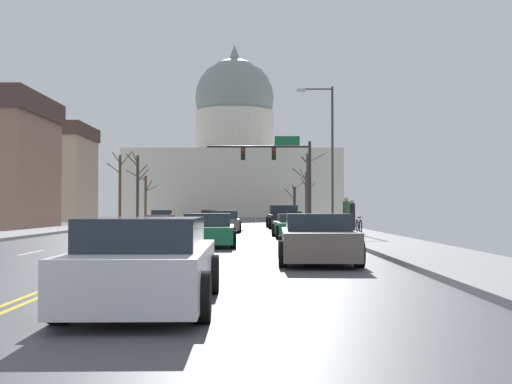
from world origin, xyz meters
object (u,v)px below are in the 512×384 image
pickup_truck_near_00 (286,218)px  bicycle_parked (361,226)px  sedan_near_03 (211,231)px  pedestrian_00 (349,213)px  sedan_near_05 (149,264)px  sedan_near_04 (320,240)px  sedan_oncoming_01 (212,215)px  street_lamp_right (330,145)px  signal_gantry (283,162)px  sedan_near_02 (297,226)px  pedestrian_01 (354,213)px  sedan_oncoming_00 (164,217)px  sedan_near_01 (227,222)px

pickup_truck_near_00 → bicycle_parked: pickup_truck_near_00 is taller
sedan_near_03 → pedestrian_00: bearing=52.0°
sedan_near_03 → sedan_near_05: 14.27m
sedan_near_04 → pedestrian_00: size_ratio=2.54×
sedan_oncoming_01 → street_lamp_right: bearing=-73.2°
street_lamp_right → sedan_near_05: size_ratio=1.99×
sedan_near_04 → sedan_oncoming_01: bearing=97.0°
street_lamp_right → sedan_near_03: street_lamp_right is taller
pickup_truck_near_00 → sedan_near_03: pickup_truck_near_00 is taller
sedan_near_04 → bicycle_parked: size_ratio=2.58×
pedestrian_00 → signal_gantry: bearing=98.3°
signal_gantry → sedan_near_04: signal_gantry is taller
sedan_near_02 → bicycle_parked: bearing=28.5°
sedan_oncoming_01 → bicycle_parked: 40.39m
street_lamp_right → bicycle_parked: 8.77m
pedestrian_01 → bicycle_parked: pedestrian_01 is taller
sedan_oncoming_01 → pedestrian_00: 40.86m
sedan_near_04 → sedan_oncoming_00: 42.25m
sedan_near_02 → pickup_truck_near_00: bearing=89.7°
signal_gantry → sedan_near_02: size_ratio=1.69×
street_lamp_right → sedan_near_04: size_ratio=1.90×
pickup_truck_near_00 → sedan_near_02: (-0.08, -13.96, -0.17)m
sedan_near_01 → pedestrian_01: (7.00, -2.61, 0.52)m
pedestrian_01 → bicycle_parked: 2.74m
street_lamp_right → sedan_near_01: size_ratio=1.97×
sedan_oncoming_01 → bicycle_parked: bearing=-75.3°
sedan_oncoming_01 → pedestrian_01: 37.83m
sedan_near_01 → pedestrian_00: bearing=-43.6°
sedan_near_03 → sedan_oncoming_01: 47.69m
signal_gantry → pickup_truck_near_00: (0.05, -4.56, -4.20)m
sedan_near_03 → sedan_oncoming_00: 34.79m
signal_gantry → sedan_near_05: 39.88m
signal_gantry → sedan_oncoming_00: signal_gantry is taller
pickup_truck_near_00 → sedan_near_01: bearing=-118.5°
sedan_near_02 → sedan_near_03: (-3.57, -6.71, 0.03)m
sedan_near_02 → sedan_near_03: 7.60m
street_lamp_right → pedestrian_01: street_lamp_right is taller
sedan_near_03 → pickup_truck_near_00: bearing=80.0°
pickup_truck_near_00 → sedan_near_05: size_ratio=1.32×
pedestrian_00 → bicycle_parked: (0.71, 0.66, -0.66)m
sedan_near_04 → sedan_near_05: (-3.13, -7.36, 0.01)m
sedan_near_02 → pedestrian_01: bearing=53.2°
sedan_near_05 → signal_gantry: bearing=85.1°
sedan_near_01 → bicycle_parked: (6.94, -5.28, -0.09)m
sedan_oncoming_00 → sedan_near_02: bearing=-69.4°
street_lamp_right → bicycle_parked: size_ratio=4.91×
sedan_near_04 → sedan_near_05: bearing=-113.0°
sedan_near_02 → sedan_oncoming_00: size_ratio=1.03×
signal_gantry → pickup_truck_near_00: bearing=-89.4°
pickup_truck_near_00 → sedan_near_01: (-3.74, -6.90, -0.13)m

